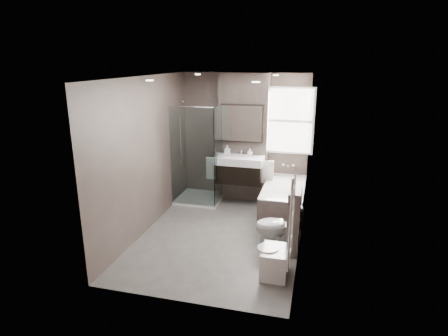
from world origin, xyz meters
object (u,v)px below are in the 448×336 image
(toilet, at_px, (278,226))
(bidet, at_px, (274,261))
(bathtub, at_px, (284,199))
(vanity, at_px, (240,169))

(toilet, bearing_deg, bidet, -11.21)
(bathtub, height_order, toilet, toilet)
(vanity, bearing_deg, toilet, -59.23)
(toilet, bearing_deg, bathtub, 167.67)
(bathtub, bearing_deg, vanity, 160.63)
(vanity, height_order, bathtub, vanity)
(vanity, height_order, toilet, vanity)
(vanity, distance_m, toilet, 1.93)
(vanity, relative_size, bidet, 1.88)
(vanity, xyz_separation_m, toilet, (0.97, -1.63, -0.39))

